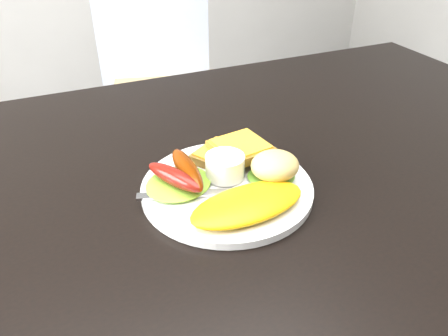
# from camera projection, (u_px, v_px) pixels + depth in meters

# --- Properties ---
(dining_table) EXTENTS (1.20, 0.80, 0.04)m
(dining_table) POSITION_uv_depth(u_px,v_px,m) (261.00, 176.00, 0.66)
(dining_table) COLOR black
(dining_table) RESTS_ON ground
(dining_chair) EXTENTS (0.51, 0.51, 0.05)m
(dining_chair) POSITION_uv_depth(u_px,v_px,m) (172.00, 98.00, 1.58)
(dining_chair) COLOR tan
(dining_chair) RESTS_ON ground
(person) EXTENTS (0.53, 0.39, 1.33)m
(person) POSITION_uv_depth(u_px,v_px,m) (176.00, 75.00, 1.19)
(person) COLOR navy
(person) RESTS_ON ground
(plate) EXTENTS (0.23, 0.23, 0.01)m
(plate) POSITION_uv_depth(u_px,v_px,m) (227.00, 188.00, 0.59)
(plate) COLOR white
(plate) RESTS_ON dining_table
(lettuce_left) EXTENTS (0.12, 0.11, 0.01)m
(lettuce_left) POSITION_uv_depth(u_px,v_px,m) (179.00, 184.00, 0.58)
(lettuce_left) COLOR #568E23
(lettuce_left) RESTS_ON plate
(lettuce_right) EXTENTS (0.07, 0.07, 0.01)m
(lettuce_right) POSITION_uv_depth(u_px,v_px,m) (271.00, 176.00, 0.59)
(lettuce_right) COLOR #4C9523
(lettuce_right) RESTS_ON plate
(omelette) EXTENTS (0.16, 0.08, 0.02)m
(omelette) POSITION_uv_depth(u_px,v_px,m) (248.00, 204.00, 0.53)
(omelette) COLOR yellow
(omelette) RESTS_ON plate
(sausage_a) EXTENTS (0.06, 0.09, 0.02)m
(sausage_a) POSITION_uv_depth(u_px,v_px,m) (175.00, 177.00, 0.56)
(sausage_a) COLOR #6B0806
(sausage_a) RESTS_ON lettuce_left
(sausage_b) EXTENTS (0.03, 0.11, 0.03)m
(sausage_b) POSITION_uv_depth(u_px,v_px,m) (187.00, 169.00, 0.58)
(sausage_b) COLOR #611C04
(sausage_b) RESTS_ON lettuce_left
(ramekin) EXTENTS (0.07, 0.07, 0.03)m
(ramekin) POSITION_uv_depth(u_px,v_px,m) (225.00, 166.00, 0.59)
(ramekin) COLOR white
(ramekin) RESTS_ON plate
(toast_a) EXTENTS (0.10, 0.10, 0.01)m
(toast_a) POSITION_uv_depth(u_px,v_px,m) (222.00, 156.00, 0.63)
(toast_a) COLOR olive
(toast_a) RESTS_ON plate
(toast_b) EXTENTS (0.08, 0.08, 0.01)m
(toast_b) POSITION_uv_depth(u_px,v_px,m) (241.00, 148.00, 0.62)
(toast_b) COLOR #8B5E19
(toast_b) RESTS_ON toast_a
(potato_salad) EXTENTS (0.07, 0.07, 0.04)m
(potato_salad) POSITION_uv_depth(u_px,v_px,m) (275.00, 165.00, 0.58)
(potato_salad) COLOR #CABF86
(potato_salad) RESTS_ON lettuce_right
(fork) EXTENTS (0.15, 0.06, 0.00)m
(fork) POSITION_uv_depth(u_px,v_px,m) (198.00, 194.00, 0.56)
(fork) COLOR #ADAFB7
(fork) RESTS_ON plate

